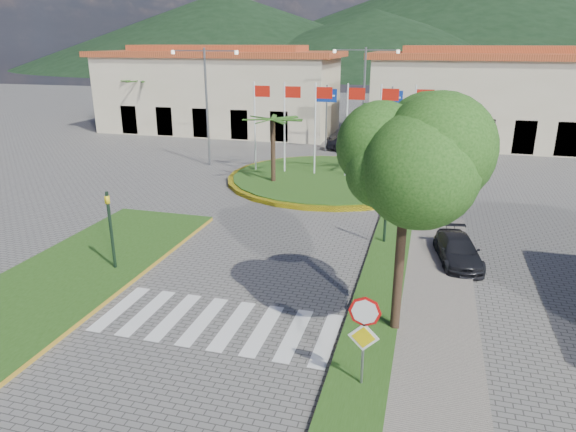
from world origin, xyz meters
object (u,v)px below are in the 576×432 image
(stop_sign, at_px, (364,328))
(car_dark_b, at_px, (421,146))
(roundabout_island, at_px, (328,178))
(car_side_right, at_px, (458,250))
(deciduous_tree, at_px, (407,166))
(car_dark_a, at_px, (351,142))
(white_van, at_px, (265,129))

(stop_sign, distance_m, car_dark_b, 29.75)
(car_dark_b, bearing_deg, roundabout_island, 127.09)
(car_side_right, bearing_deg, deciduous_tree, -118.67)
(deciduous_tree, xyz_separation_m, car_dark_a, (-5.56, 26.82, -4.49))
(stop_sign, relative_size, deciduous_tree, 0.39)
(roundabout_island, distance_m, car_dark_b, 11.09)
(stop_sign, bearing_deg, car_dark_a, 99.43)
(deciduous_tree, bearing_deg, car_dark_a, 101.71)
(car_side_right, bearing_deg, roundabout_island, 114.09)
(stop_sign, relative_size, white_van, 0.63)
(car_dark_a, bearing_deg, car_side_right, -168.32)
(car_dark_a, height_order, car_side_right, car_dark_a)
(white_van, relative_size, car_dark_a, 1.04)
(car_dark_b, distance_m, car_side_right, 20.90)
(white_van, bearing_deg, deciduous_tree, -176.14)
(deciduous_tree, height_order, car_dark_a, deciduous_tree)
(deciduous_tree, height_order, white_van, deciduous_tree)
(roundabout_island, bearing_deg, deciduous_tree, -72.09)
(stop_sign, relative_size, car_side_right, 0.72)
(car_dark_b, bearing_deg, deciduous_tree, 156.38)
(white_van, bearing_deg, car_dark_a, -139.74)
(car_dark_b, bearing_deg, stop_sign, 155.19)
(car_dark_b, relative_size, car_side_right, 1.09)
(car_dark_b, xyz_separation_m, car_side_right, (2.11, -20.79, -0.12))
(stop_sign, height_order, car_side_right, stop_sign)
(roundabout_island, height_order, car_side_right, roundabout_island)
(stop_sign, bearing_deg, roundabout_island, 103.73)
(roundabout_island, height_order, white_van, roundabout_island)
(deciduous_tree, bearing_deg, white_van, 114.52)
(white_van, height_order, car_dark_b, car_dark_b)
(stop_sign, relative_size, car_dark_b, 0.66)
(car_dark_a, xyz_separation_m, car_side_right, (7.56, -20.93, -0.15))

